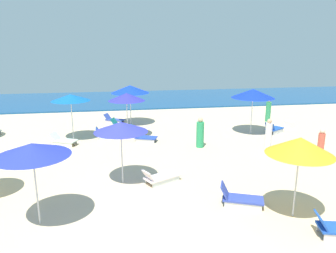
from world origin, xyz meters
TOP-DOWN VIEW (x-y plane):
  - ocean at (0.00, 24.83)m, footprint 60.00×10.35m
  - umbrella_0 at (-3.56, 3.09)m, footprint 2.14×2.14m
  - umbrella_1 at (4.12, 2.24)m, footprint 1.99×1.99m
  - lounge_chair_1_0 at (2.74, 3.17)m, footprint 1.54×1.10m
  - umbrella_2 at (6.75, 11.51)m, footprint 2.50×2.50m
  - lounge_chair_2_0 at (8.14, 11.31)m, footprint 1.39×1.17m
  - umbrella_4 at (-0.22, 14.93)m, footprint 2.48×2.48m
  - lounge_chair_4_0 at (-1.35, 15.49)m, footprint 1.47×1.15m
  - lounge_chair_4_1 at (-0.91, 13.68)m, footprint 1.42×1.03m
  - umbrella_5 at (-3.60, 11.96)m, footprint 2.11×2.11m
  - lounge_chair_5_0 at (-4.01, 10.95)m, footprint 1.49×1.10m
  - umbrella_6 at (-1.03, 5.62)m, footprint 2.00×2.00m
  - lounge_chair_6_0 at (0.39, 5.39)m, footprint 1.59×1.20m
  - umbrella_8 at (-0.57, 11.88)m, footprint 2.06×2.06m
  - lounge_chair_8_0 at (0.30, 10.92)m, footprint 1.40×1.02m
  - lounge_chair_8_1 at (-1.67, 11.90)m, footprint 1.47×0.65m
  - beachgoer_0 at (9.21, 14.25)m, footprint 0.38×0.38m
  - beachgoer_1 at (6.14, 8.08)m, footprint 0.46×0.46m
  - beachgoer_2 at (7.83, 6.41)m, footprint 0.30×0.30m
  - beachgoer_3 at (3.06, 9.43)m, footprint 0.55×0.55m
  - cooler_box_0 at (9.77, 12.45)m, footprint 0.53×0.65m

SIDE VIEW (x-z plane):
  - ocean at x=0.00m, z-range 0.00..0.12m
  - cooler_box_0 at x=9.77m, z-range 0.00..0.43m
  - lounge_chair_6_0 at x=0.39m, z-range -0.09..0.53m
  - lounge_chair_4_0 at x=-1.35m, z-range -0.08..0.55m
  - lounge_chair_8_0 at x=0.30m, z-range -0.08..0.56m
  - lounge_chair_8_1 at x=-1.67m, z-range -0.07..0.57m
  - lounge_chair_1_0 at x=2.74m, z-range -0.11..0.61m
  - lounge_chair_5_0 at x=-4.01m, z-range -0.07..0.58m
  - lounge_chair_4_1 at x=-0.91m, z-range -0.09..0.63m
  - lounge_chair_2_0 at x=8.14m, z-range -0.09..0.63m
  - beachgoer_3 at x=3.06m, z-range -0.06..1.52m
  - beachgoer_0 at x=9.21m, z-range -0.05..1.53m
  - beachgoer_2 at x=7.83m, z-range -0.03..1.54m
  - beachgoer_1 at x=6.14m, z-range -0.05..1.65m
  - umbrella_6 at x=-1.03m, z-range 1.02..3.43m
  - umbrella_1 at x=4.12m, z-range 1.01..3.57m
  - umbrella_0 at x=-3.56m, z-range 1.06..3.57m
  - umbrella_8 at x=-0.57m, z-range 1.06..3.63m
  - umbrella_4 at x=-0.22m, z-range 1.06..3.68m
  - umbrella_5 at x=-3.60m, z-range 1.10..3.66m
  - umbrella_2 at x=6.75m, z-range 1.08..3.76m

